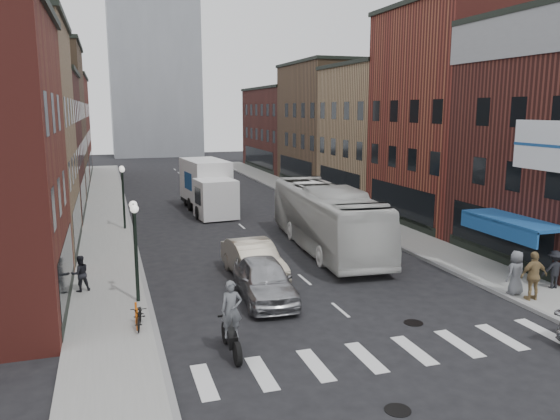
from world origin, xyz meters
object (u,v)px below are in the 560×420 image
at_px(sedan_left_far, 253,260).
at_px(ped_right_a, 554,269).
at_px(billboard_sign, 543,147).
at_px(streetlamp_near, 135,233).
at_px(box_truck, 208,187).
at_px(ped_right_b, 534,276).
at_px(sedan_left_near, 264,280).
at_px(parked_bicycle, 140,315).
at_px(ped_left_solo, 80,273).
at_px(motorcycle_rider, 231,321).
at_px(bike_rack, 137,316).
at_px(streetlamp_far, 123,185).
at_px(transit_bus, 326,218).
at_px(ped_right_c, 516,273).

height_order(sedan_left_far, ped_right_a, ped_right_a).
relative_size(billboard_sign, streetlamp_near, 0.90).
distance_m(box_truck, ped_right_b, 25.06).
distance_m(sedan_left_near, sedan_left_far, 3.02).
height_order(sedan_left_far, parked_bicycle, sedan_left_far).
bearing_deg(ped_left_solo, motorcycle_rider, 105.49).
xyz_separation_m(bike_rack, ped_right_a, (17.12, -1.01, 0.42)).
bearing_deg(sedan_left_near, billboard_sign, -9.35).
xyz_separation_m(streetlamp_far, bike_rack, (-0.20, -16.70, -2.36)).
xyz_separation_m(parked_bicycle, ped_right_b, (15.09, -1.96, 0.58)).
bearing_deg(streetlamp_far, parked_bicycle, -90.34).
distance_m(bike_rack, transit_bus, 13.73).
bearing_deg(ped_right_a, billboard_sign, -5.28).
height_order(box_truck, motorcycle_rider, box_truck).
bearing_deg(billboard_sign, ped_right_c, -162.67).
xyz_separation_m(billboard_sign, ped_right_a, (0.93, -0.21, -5.17)).
bearing_deg(sedan_left_far, ped_right_c, -34.27).
bearing_deg(motorcycle_rider, box_truck, 87.41).
xyz_separation_m(streetlamp_far, box_truck, (6.27, 4.85, -1.03)).
xyz_separation_m(motorcycle_rider, transit_bus, (7.90, 11.40, 0.63)).
bearing_deg(ped_left_solo, bike_rack, 96.29).
relative_size(transit_bus, ped_right_b, 6.38).
xyz_separation_m(bike_rack, box_truck, (6.47, 21.55, 1.34)).
bearing_deg(streetlamp_far, ped_right_b, -51.18).
distance_m(motorcycle_rider, sedan_left_far, 7.99).
relative_size(streetlamp_far, ped_right_c, 2.24).
height_order(billboard_sign, motorcycle_rider, billboard_sign).
relative_size(streetlamp_near, transit_bus, 0.32).
relative_size(billboard_sign, box_truck, 0.41).
distance_m(transit_bus, ped_right_c, 10.70).
relative_size(streetlamp_near, parked_bicycle, 2.64).
height_order(transit_bus, ped_right_a, transit_bus).
xyz_separation_m(sedan_left_near, ped_right_c, (9.88, -2.87, 0.21)).
height_order(motorcycle_rider, sedan_left_far, motorcycle_rider).
bearing_deg(motorcycle_rider, ped_left_solo, 128.57).
height_order(bike_rack, box_truck, box_truck).
relative_size(ped_right_a, ped_right_c, 0.89).
bearing_deg(ped_right_c, parked_bicycle, -17.26).
bearing_deg(streetlamp_far, sedan_left_far, -66.31).
xyz_separation_m(box_truck, sedan_left_far, (-1.01, -16.85, -1.04)).
xyz_separation_m(streetlamp_near, ped_right_c, (14.80, -3.87, -1.85)).
distance_m(streetlamp_far, sedan_left_far, 13.27).
bearing_deg(billboard_sign, sedan_left_near, 167.27).
bearing_deg(parked_bicycle, transit_bus, 45.43).
xyz_separation_m(box_truck, ped_left_solo, (-8.47, -16.90, -0.97)).
bearing_deg(sedan_left_far, transit_bus, 34.17).
relative_size(streetlamp_near, streetlamp_far, 1.00).
xyz_separation_m(streetlamp_far, ped_right_a, (16.92, -17.71, -1.95)).
relative_size(streetlamp_near, ped_left_solo, 2.69).
bearing_deg(ped_left_solo, ped_right_c, 144.12).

